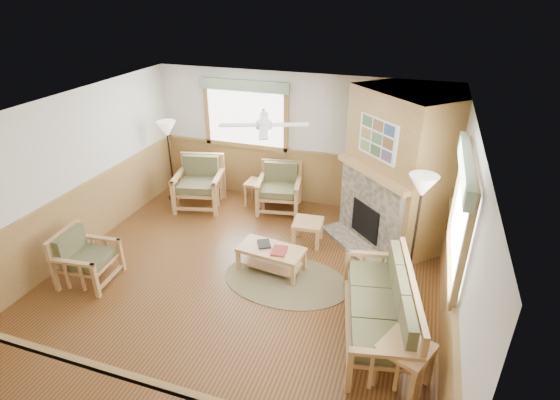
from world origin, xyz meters
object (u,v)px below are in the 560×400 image
(footstool, at_px, (308,232))
(floor_lamp_right, at_px, (415,231))
(end_table_sofa, at_px, (403,365))
(armchair_back_right, at_px, (279,188))
(coffee_table, at_px, (271,259))
(armchair_left, at_px, (87,258))
(floor_lamp_left, at_px, (171,161))
(sofa, at_px, (378,306))
(armchair_back_left, at_px, (199,184))
(end_table_chairs, at_px, (258,193))

(footstool, xyz_separation_m, floor_lamp_right, (1.80, -0.59, 0.69))
(end_table_sofa, relative_size, floor_lamp_right, 0.33)
(armchair_back_right, bearing_deg, floor_lamp_right, -42.08)
(coffee_table, height_order, end_table_sofa, end_table_sofa)
(armchair_left, relative_size, floor_lamp_left, 0.49)
(sofa, distance_m, coffee_table, 2.04)
(floor_lamp_right, bearing_deg, armchair_back_right, 148.49)
(footstool, bearing_deg, sofa, -52.60)
(sofa, bearing_deg, armchair_left, -98.43)
(sofa, relative_size, armchair_left, 2.37)
(footstool, bearing_deg, floor_lamp_right, -18.07)
(armchair_back_left, bearing_deg, footstool, -28.40)
(coffee_table, bearing_deg, end_table_chairs, 122.97)
(end_table_chairs, bearing_deg, armchair_back_right, -9.62)
(coffee_table, height_order, end_table_chairs, end_table_chairs)
(end_table_sofa, bearing_deg, sofa, 118.15)
(footstool, distance_m, floor_lamp_left, 3.41)
(armchair_back_left, distance_m, armchair_left, 2.88)
(armchair_left, distance_m, coffee_table, 2.86)
(armchair_left, bearing_deg, sofa, -92.66)
(end_table_sofa, bearing_deg, armchair_back_left, 142.65)
(armchair_back_right, bearing_deg, armchair_back_left, -177.40)
(end_table_chairs, distance_m, footstool, 1.82)
(armchair_back_right, bearing_deg, floor_lamp_left, 174.64)
(floor_lamp_left, bearing_deg, end_table_sofa, -34.52)
(coffee_table, bearing_deg, armchair_left, -149.48)
(sofa, height_order, floor_lamp_right, floor_lamp_right)
(armchair_left, bearing_deg, armchair_back_right, -38.22)
(end_table_sofa, height_order, floor_lamp_right, floor_lamp_right)
(armchair_left, relative_size, end_table_chairs, 1.65)
(sofa, bearing_deg, armchair_back_right, -153.17)
(end_table_chairs, height_order, footstool, end_table_chairs)
(end_table_sofa, xyz_separation_m, footstool, (-1.86, 2.65, -0.08))
(armchair_left, height_order, floor_lamp_right, floor_lamp_right)
(armchair_back_left, distance_m, footstool, 2.63)
(armchair_back_right, height_order, armchair_left, armchair_back_right)
(footstool, xyz_separation_m, floor_lamp_left, (-3.24, 0.85, 0.64))
(armchair_back_left, bearing_deg, floor_lamp_right, -29.57)
(armchair_back_right, height_order, coffee_table, armchair_back_right)
(sofa, xyz_separation_m, footstool, (-1.46, 1.91, -0.24))
(coffee_table, height_order, footstool, footstool)
(coffee_table, distance_m, floor_lamp_left, 3.50)
(armchair_back_right, xyz_separation_m, armchair_left, (-2.05, -3.22, -0.05))
(end_table_chairs, height_order, end_table_sofa, end_table_sofa)
(armchair_left, xyz_separation_m, floor_lamp_left, (-0.29, 3.01, 0.44))
(floor_lamp_left, bearing_deg, sofa, -30.48)
(end_table_chairs, bearing_deg, footstool, -39.37)
(armchair_back_left, bearing_deg, armchair_left, -111.65)
(coffee_table, height_order, floor_lamp_left, floor_lamp_left)
(coffee_table, height_order, floor_lamp_right, floor_lamp_right)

